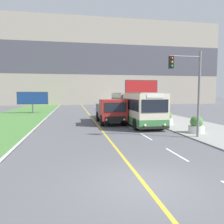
# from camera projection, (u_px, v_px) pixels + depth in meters

# --- Properties ---
(ground_plane) EXTENTS (300.00, 300.00, 0.00)m
(ground_plane) POSITION_uv_depth(u_px,v_px,m) (145.00, 184.00, 7.34)
(ground_plane) COLOR #56565B
(lane_marking_centre) EXTENTS (2.88, 140.00, 0.01)m
(lane_marking_centre) POSITION_uv_depth(u_px,v_px,m) (133.00, 158.00, 10.25)
(lane_marking_centre) COLOR gold
(lane_marking_centre) RESTS_ON ground_plane
(apartment_block_background) EXTENTS (80.00, 8.04, 23.33)m
(apartment_block_background) POSITION_uv_depth(u_px,v_px,m) (81.00, 63.00, 61.45)
(apartment_block_background) COLOR #A89E8E
(apartment_block_background) RESTS_ON ground_plane
(city_bus) EXTENTS (2.64, 12.48, 3.12)m
(city_bus) POSITION_uv_depth(u_px,v_px,m) (133.00, 107.00, 23.03)
(city_bus) COLOR beige
(city_bus) RESTS_ON ground_plane
(dump_truck) EXTENTS (2.45, 6.26, 2.47)m
(dump_truck) POSITION_uv_depth(u_px,v_px,m) (111.00, 111.00, 21.62)
(dump_truck) COLOR black
(dump_truck) RESTS_ON ground_plane
(car_distant) EXTENTS (1.80, 4.30, 1.45)m
(car_distant) POSITION_uv_depth(u_px,v_px,m) (109.00, 106.00, 39.79)
(car_distant) COLOR black
(car_distant) RESTS_ON ground_plane
(traffic_light_mast) EXTENTS (2.28, 0.32, 5.88)m
(traffic_light_mast) POSITION_uv_depth(u_px,v_px,m) (191.00, 83.00, 14.58)
(traffic_light_mast) COLOR slate
(traffic_light_mast) RESTS_ON ground_plane
(billboard_large) EXTENTS (5.76, 0.24, 5.36)m
(billboard_large) POSITION_uv_depth(u_px,v_px,m) (141.00, 88.00, 37.71)
(billboard_large) COLOR #59595B
(billboard_large) RESTS_ON ground_plane
(billboard_small) EXTENTS (4.55, 0.24, 3.30)m
(billboard_small) POSITION_uv_depth(u_px,v_px,m) (33.00, 99.00, 33.27)
(billboard_small) COLOR #59595B
(billboard_small) RESTS_ON ground_plane
(planter_round_near) EXTENTS (1.16, 1.16, 1.30)m
(planter_round_near) POSITION_uv_depth(u_px,v_px,m) (196.00, 125.00, 16.48)
(planter_round_near) COLOR silver
(planter_round_near) RESTS_ON sidewalk_right
(planter_round_second) EXTENTS (1.11, 1.11, 1.29)m
(planter_round_second) POSITION_uv_depth(u_px,v_px,m) (167.00, 118.00, 21.06)
(planter_round_second) COLOR silver
(planter_round_second) RESTS_ON sidewalk_right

